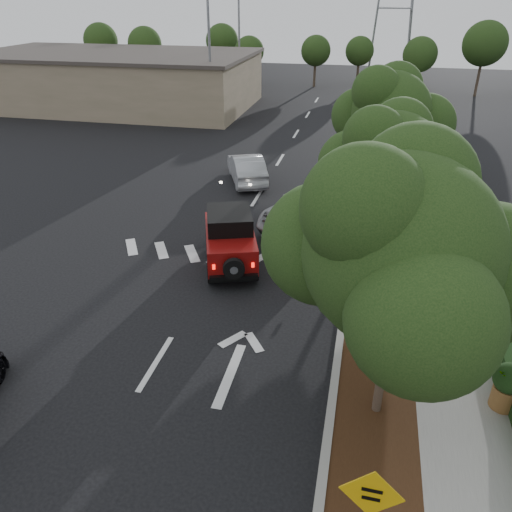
% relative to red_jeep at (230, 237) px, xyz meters
% --- Properties ---
extents(ground, '(120.00, 120.00, 0.00)m').
position_rel_red_jeep_xyz_m(ground, '(-0.44, -5.72, -0.96)').
color(ground, black).
rests_on(ground, ground).
extents(curb, '(0.20, 70.00, 0.15)m').
position_rel_red_jeep_xyz_m(curb, '(4.16, 6.28, -0.89)').
color(curb, '#9E9B93').
rests_on(curb, ground).
extents(planting_strip, '(1.80, 70.00, 0.12)m').
position_rel_red_jeep_xyz_m(planting_strip, '(5.16, 6.28, -0.90)').
color(planting_strip, black).
rests_on(planting_strip, ground).
extents(sidewalk, '(2.00, 70.00, 0.12)m').
position_rel_red_jeep_xyz_m(sidewalk, '(7.06, 6.28, -0.90)').
color(sidewalk, gray).
rests_on(sidewalk, ground).
extents(hedge, '(0.80, 70.00, 0.80)m').
position_rel_red_jeep_xyz_m(hedge, '(8.46, 6.28, -0.56)').
color(hedge, black).
rests_on(hedge, ground).
extents(commercial_building, '(22.00, 12.00, 4.00)m').
position_rel_red_jeep_xyz_m(commercial_building, '(-16.44, 24.28, 1.04)').
color(commercial_building, '#7D7056').
rests_on(commercial_building, ground).
extents(transmission_tower, '(7.00, 4.00, 28.00)m').
position_rel_red_jeep_xyz_m(transmission_tower, '(5.56, 42.28, -0.96)').
color(transmission_tower, slate).
rests_on(transmission_tower, ground).
extents(street_tree_near, '(3.80, 3.80, 5.92)m').
position_rel_red_jeep_xyz_m(street_tree_near, '(5.16, -6.22, -0.96)').
color(street_tree_near, '#183210').
rests_on(street_tree_near, ground).
extents(street_tree_mid, '(3.20, 3.20, 5.32)m').
position_rel_red_jeep_xyz_m(street_tree_mid, '(5.16, 0.78, -0.96)').
color(street_tree_mid, '#183210').
rests_on(street_tree_mid, ground).
extents(street_tree_far, '(3.40, 3.40, 5.62)m').
position_rel_red_jeep_xyz_m(street_tree_far, '(5.16, 7.28, -0.96)').
color(street_tree_far, '#183210').
rests_on(street_tree_far, ground).
extents(light_pole_a, '(2.00, 0.22, 9.00)m').
position_rel_red_jeep_xyz_m(light_pole_a, '(-6.94, 20.28, -0.96)').
color(light_pole_a, slate).
rests_on(light_pole_a, ground).
extents(light_pole_b, '(2.00, 0.22, 9.00)m').
position_rel_red_jeep_xyz_m(light_pole_b, '(-7.94, 32.28, -0.96)').
color(light_pole_b, slate).
rests_on(light_pole_b, ground).
extents(red_jeep, '(2.64, 3.86, 1.89)m').
position_rel_red_jeep_xyz_m(red_jeep, '(0.00, 0.00, 0.00)').
color(red_jeep, black).
rests_on(red_jeep, ground).
extents(silver_suv_ahead, '(4.22, 5.88, 1.49)m').
position_rel_red_jeep_xyz_m(silver_suv_ahead, '(2.32, 3.76, -0.22)').
color(silver_suv_ahead, '#96989D').
rests_on(silver_suv_ahead, ground).
extents(silver_sedan_oncoming, '(2.98, 4.45, 1.39)m').
position_rel_red_jeep_xyz_m(silver_sedan_oncoming, '(-1.44, 8.37, -0.27)').
color(silver_sedan_oncoming, '#A9ABB1').
rests_on(silver_sedan_oncoming, ground).
extents(parked_suv, '(4.35, 2.70, 1.38)m').
position_rel_red_jeep_xyz_m(parked_suv, '(-10.81, 20.09, -0.27)').
color(parked_suv, '#A8ACAF').
rests_on(parked_suv, ground).
extents(speed_hump_sign, '(1.00, 0.09, 2.13)m').
position_rel_red_jeep_xyz_m(speed_hump_sign, '(4.96, -9.71, 0.52)').
color(speed_hump_sign, slate).
rests_on(speed_hump_sign, ground).
extents(terracotta_planter, '(0.71, 0.71, 1.24)m').
position_rel_red_jeep_xyz_m(terracotta_planter, '(7.96, -5.50, -0.12)').
color(terracotta_planter, brown).
rests_on(terracotta_planter, ground).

